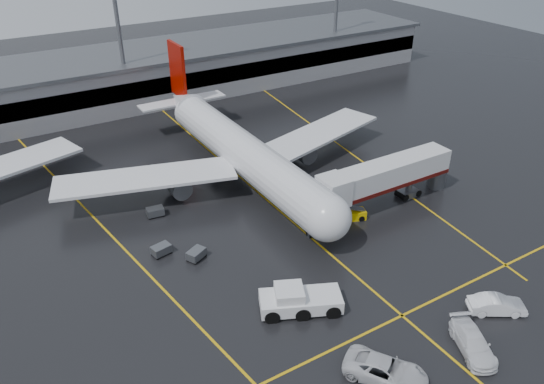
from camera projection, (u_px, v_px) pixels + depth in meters
ground at (277, 209)px, 65.17m from camera, size 220.00×220.00×0.00m
apron_line_centre at (277, 209)px, 65.17m from camera, size 0.25×90.00×0.02m
apron_line_stop at (402, 316)px, 48.84m from camera, size 60.00×0.25×0.02m
apron_line_left at (93, 217)px, 63.61m from camera, size 9.99×69.35×0.02m
apron_line_right at (343, 148)px, 80.67m from camera, size 7.57×69.64×0.02m
terminal at (143, 74)px, 98.59m from camera, size 122.00×19.00×8.60m
light_mast_mid at (118, 28)px, 86.89m from camera, size 3.00×1.20×25.45m
light_mast_right at (337, 2)px, 107.09m from camera, size 3.00×1.20×25.45m
main_airliner at (239, 149)px, 70.27m from camera, size 48.80×45.60×14.10m
jet_bridge at (386, 177)px, 64.09m from camera, size 19.90×3.40×6.05m
pushback_tractor at (298, 301)px, 49.04m from camera, size 8.17×5.93×2.71m
belt_loader at (350, 215)px, 62.95m from camera, size 3.95×2.69×2.31m
service_van_a at (386, 371)px, 42.09m from camera, size 6.30×7.34×1.87m
service_van_b at (473, 343)px, 44.78m from camera, size 4.66×6.36×1.71m
service_van_c at (497, 305)px, 48.85m from camera, size 5.42×4.32×1.73m
baggage_cart_a at (196, 254)px, 56.08m from camera, size 2.37×2.06×1.12m
baggage_cart_b at (161, 249)px, 56.78m from camera, size 2.22×1.67×1.12m
baggage_cart_c at (155, 212)px, 63.48m from camera, size 2.15×1.54×1.12m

